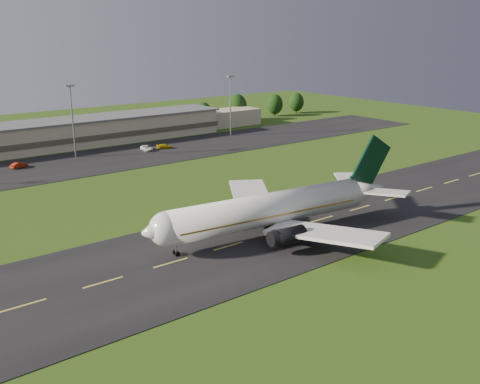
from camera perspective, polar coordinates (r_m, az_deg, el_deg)
ground at (r=88.89m, az=-1.25°, el=-5.85°), size 360.00×360.00×0.00m
taxiway at (r=88.87m, az=-1.26°, el=-5.82°), size 220.00×30.00×0.10m
apron at (r=150.42m, az=-17.77°, el=2.77°), size 260.00×30.00×0.10m
airliner at (r=92.77m, az=3.49°, el=-1.83°), size 51.20×41.88×15.57m
terminal at (r=174.09m, az=-18.70°, el=5.81°), size 145.00×16.00×8.40m
light_mast_centre at (r=157.21m, az=-17.49°, el=8.09°), size 2.40×1.20×20.35m
light_mast_east at (r=183.39m, az=-1.02°, el=9.95°), size 2.40×1.20×20.35m
tree_line at (r=197.09m, az=-9.39°, el=7.88°), size 194.57×7.93×10.60m
service_vehicle_b at (r=151.20m, az=-22.52°, el=2.67°), size 4.73×3.10×1.47m
service_vehicle_c at (r=163.08m, az=-9.92°, el=4.64°), size 3.32×5.77×1.51m
service_vehicle_d at (r=165.12m, az=-8.05°, el=4.85°), size 5.23×3.54×1.41m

